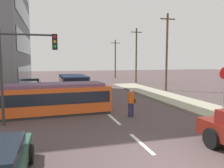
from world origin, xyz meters
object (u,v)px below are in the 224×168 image
pedestrian_crossing (131,101)px  parked_sedan_far (29,87)px  parked_sedan_furthest (33,82)px  utility_pole_distant (115,58)px  city_bus (73,83)px  traffic_light_mast (25,59)px  streetcar_tram (51,98)px  utility_pole_mid (167,51)px  parked_sedan_mid (33,96)px  stop_sign (224,80)px  utility_pole_far (136,54)px

pedestrian_crossing → parked_sedan_far: size_ratio=0.36×
parked_sedan_furthest → utility_pole_distant: size_ratio=0.55×
city_bus → parked_sedan_furthest: bearing=122.0°
pedestrian_crossing → traffic_light_mast: traffic_light_mast is taller
streetcar_tram → utility_pole_mid: bearing=32.2°
traffic_light_mast → utility_pole_mid: size_ratio=0.58×
streetcar_tram → parked_sedan_far: streetcar_tram is taller
parked_sedan_far → utility_pole_mid: 15.51m
utility_pole_mid → utility_pole_distant: 19.19m
parked_sedan_mid → utility_pole_mid: utility_pole_mid is taller
stop_sign → utility_pole_far: bearing=82.6°
parked_sedan_mid → utility_pole_distant: (13.82, 23.25, 3.25)m
parked_sedan_mid → utility_pole_distant: size_ratio=0.59×
pedestrian_crossing → streetcar_tram: bearing=154.6°
pedestrian_crossing → utility_pole_distant: (7.85, 29.40, 2.93)m
parked_sedan_furthest → utility_pole_far: size_ratio=0.49×
pedestrian_crossing → utility_pole_far: (8.37, 19.92, 3.40)m
pedestrian_crossing → parked_sedan_mid: pedestrian_crossing is taller
utility_pole_far → utility_pole_distant: utility_pole_far is taller
city_bus → utility_pole_distant: bearing=61.5°
stop_sign → utility_pole_mid: bearing=77.7°
streetcar_tram → stop_sign: 10.87m
pedestrian_crossing → parked_sedan_mid: 8.58m
city_bus → parked_sedan_far: (-4.46, 1.49, -0.46)m
stop_sign → city_bus: bearing=123.7°
parked_sedan_mid → utility_pole_far: size_ratio=0.52×
stop_sign → parked_sedan_furthest: bearing=123.1°
pedestrian_crossing → utility_pole_distant: bearing=75.0°
parked_sedan_furthest → utility_pole_distant: bearing=38.9°
pedestrian_crossing → utility_pole_far: 21.87m
parked_sedan_furthest → traffic_light_mast: 17.81m
stop_sign → utility_pole_far: 21.45m
utility_pole_mid → city_bus: bearing=177.7°
utility_pole_distant → parked_sedan_mid: bearing=-120.7°
parked_sedan_far → traffic_light_mast: traffic_light_mast is taller
streetcar_tram → parked_sedan_far: (-2.16, 9.94, -0.38)m
streetcar_tram → pedestrian_crossing: (4.62, -2.19, -0.06)m
pedestrian_crossing → parked_sedan_far: (-6.78, 12.13, -0.32)m
pedestrian_crossing → utility_pole_mid: utility_pole_mid is taller
city_bus → utility_pole_far: bearing=41.0°
streetcar_tram → parked_sedan_mid: streetcar_tram is taller
streetcar_tram → stop_sign: stop_sign is taller
parked_sedan_mid → parked_sedan_furthest: (-0.74, 11.51, -0.00)m
city_bus → parked_sedan_far: bearing=161.6°
parked_sedan_mid → parked_sedan_furthest: size_ratio=1.07×
parked_sedan_furthest → utility_pole_mid: 17.04m
utility_pole_mid → utility_pole_distant: (-0.27, 19.18, -0.61)m
city_bus → traffic_light_mast: (-3.63, -10.54, 2.40)m
utility_pole_far → parked_sedan_furthest: bearing=-171.5°
parked_sedan_far → city_bus: bearing=-18.4°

